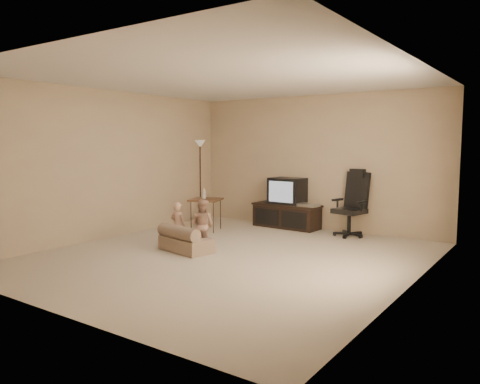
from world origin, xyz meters
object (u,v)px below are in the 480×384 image
(tv_stand, at_px, (287,207))
(toddler_left, at_px, (178,225))
(child_sofa, at_px, (184,241))
(office_chair, at_px, (352,212))
(toddler_right, at_px, (202,225))
(side_table, at_px, (206,200))
(floor_lamp, at_px, (200,162))

(tv_stand, xyz_separation_m, toddler_left, (-0.49, -2.52, -0.04))
(child_sofa, relative_size, toddler_left, 1.24)
(office_chair, distance_m, toddler_left, 3.05)
(toddler_right, bearing_deg, tv_stand, -98.80)
(side_table, distance_m, floor_lamp, 1.26)
(toddler_left, distance_m, toddler_right, 0.41)
(tv_stand, relative_size, child_sofa, 1.52)
(side_table, distance_m, child_sofa, 1.76)
(side_table, height_order, toddler_right, side_table)
(office_chair, distance_m, side_table, 2.63)
(office_chair, distance_m, child_sofa, 3.03)
(child_sofa, height_order, toddler_left, toddler_left)
(tv_stand, height_order, floor_lamp, floor_lamp)
(office_chair, xyz_separation_m, toddler_right, (-1.43, -2.34, -0.03))
(tv_stand, relative_size, toddler_left, 1.88)
(child_sofa, distance_m, toddler_right, 0.36)
(child_sofa, bearing_deg, side_table, 129.02)
(tv_stand, distance_m, toddler_left, 2.57)
(toddler_left, bearing_deg, floor_lamp, -61.99)
(floor_lamp, distance_m, child_sofa, 2.96)
(office_chair, bearing_deg, tv_stand, -170.02)
(tv_stand, bearing_deg, floor_lamp, -166.26)
(side_table, distance_m, toddler_right, 1.63)
(side_table, relative_size, toddler_left, 1.11)
(office_chair, distance_m, floor_lamp, 3.28)
(toddler_right, bearing_deg, child_sofa, 44.80)
(floor_lamp, relative_size, toddler_right, 2.15)
(side_table, bearing_deg, child_sofa, -61.85)
(toddler_left, height_order, toddler_right, toddler_right)
(floor_lamp, relative_size, child_sofa, 1.87)
(office_chair, bearing_deg, side_table, -143.55)
(floor_lamp, relative_size, toddler_left, 2.33)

